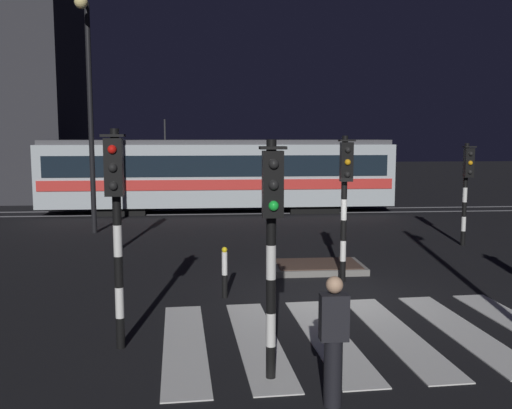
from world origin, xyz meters
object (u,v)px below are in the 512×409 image
object	(u,v)px
traffic_light_corner_far_left	(114,179)
bollard_island_edge	(225,272)
traffic_light_kerb_mid_left	(272,225)
traffic_light_median_centre	(345,187)
traffic_light_corner_far_right	(467,179)
traffic_light_corner_near_left	(116,206)
tram	(218,174)
street_lamp_trackside_left	(88,90)
pedestrian_waiting_at_kerb	(334,340)

from	to	relation	value
traffic_light_corner_far_left	bollard_island_edge	world-z (taller)	traffic_light_corner_far_left
traffic_light_kerb_mid_left	traffic_light_median_centre	distance (m)	5.79
traffic_light_median_centre	traffic_light_corner_far_right	size ratio (longest dim) A/B	1.07
traffic_light_corner_near_left	tram	world-z (taller)	tram
traffic_light_corner_far_left	traffic_light_median_centre	xyz separation A→B (m)	(5.92, -4.10, 0.09)
traffic_light_median_centre	tram	bearing A→B (deg)	102.02
traffic_light_corner_far_left	bollard_island_edge	bearing A→B (deg)	-59.13
traffic_light_corner_far_right	street_lamp_trackside_left	distance (m)	12.81
traffic_light_kerb_mid_left	street_lamp_trackside_left	world-z (taller)	street_lamp_trackside_left
traffic_light_kerb_mid_left	pedestrian_waiting_at_kerb	size ratio (longest dim) A/B	2.00
traffic_light_kerb_mid_left	traffic_light_corner_far_left	distance (m)	10.07
pedestrian_waiting_at_kerb	tram	bearing A→B (deg)	93.26
traffic_light_median_centre	pedestrian_waiting_at_kerb	world-z (taller)	traffic_light_median_centre
traffic_light_corner_far_left	traffic_light_corner_near_left	world-z (taller)	traffic_light_corner_near_left
traffic_light_kerb_mid_left	tram	distance (m)	17.93
traffic_light_corner_far_right	tram	bearing A→B (deg)	131.33
traffic_light_corner_far_left	traffic_light_median_centre	bearing A→B (deg)	-34.68
tram	pedestrian_waiting_at_kerb	bearing A→B (deg)	-86.74
traffic_light_kerb_mid_left	street_lamp_trackside_left	size ratio (longest dim) A/B	0.43
tram	pedestrian_waiting_at_kerb	size ratio (longest dim) A/B	9.15
traffic_light_median_centre	street_lamp_trackside_left	bearing A→B (deg)	134.63
traffic_light_median_centre	tram	size ratio (longest dim) A/B	0.22
street_lamp_trackside_left	tram	xyz separation A→B (m)	(4.52, 5.32, -3.24)
traffic_light_median_centre	traffic_light_corner_far_right	bearing A→B (deg)	39.87
traffic_light_kerb_mid_left	traffic_light_corner_far_left	world-z (taller)	traffic_light_kerb_mid_left
traffic_light_corner_near_left	bollard_island_edge	world-z (taller)	traffic_light_corner_near_left
traffic_light_corner_near_left	bollard_island_edge	distance (m)	3.83
street_lamp_trackside_left	bollard_island_edge	world-z (taller)	street_lamp_trackside_left
traffic_light_kerb_mid_left	traffic_light_corner_far_left	xyz separation A→B (m)	(-3.59, 9.40, -0.06)
traffic_light_corner_far_left	tram	distance (m)	9.13
traffic_light_median_centre	street_lamp_trackside_left	xyz separation A→B (m)	(-7.21, 7.30, 2.71)
traffic_light_corner_near_left	traffic_light_corner_far_right	world-z (taller)	traffic_light_corner_near_left
pedestrian_waiting_at_kerb	traffic_light_median_centre	bearing A→B (deg)	75.08
street_lamp_trackside_left	traffic_light_corner_far_right	bearing A→B (deg)	-15.10
traffic_light_corner_far_right	street_lamp_trackside_left	world-z (taller)	street_lamp_trackside_left
traffic_light_corner_far_left	street_lamp_trackside_left	bearing A→B (deg)	111.85
street_lamp_trackside_left	bollard_island_edge	xyz separation A→B (m)	(4.36, -8.35, -4.43)
traffic_light_kerb_mid_left	traffic_light_corner_far_left	bearing A→B (deg)	110.92
traffic_light_kerb_mid_left	traffic_light_median_centre	bearing A→B (deg)	66.28
traffic_light_median_centre	bollard_island_edge	bearing A→B (deg)	-159.92
traffic_light_corner_far_right	street_lamp_trackside_left	xyz separation A→B (m)	(-12.06, 3.25, 2.86)
traffic_light_corner_near_left	traffic_light_median_centre	bearing A→B (deg)	39.96
traffic_light_kerb_mid_left	street_lamp_trackside_left	xyz separation A→B (m)	(-4.88, 12.61, 2.73)
traffic_light_kerb_mid_left	traffic_light_corner_far_right	world-z (taller)	traffic_light_kerb_mid_left
traffic_light_corner_near_left	street_lamp_trackside_left	bearing A→B (deg)	102.86
street_lamp_trackside_left	pedestrian_waiting_at_kerb	xyz separation A→B (m)	(5.59, -13.39, -4.11)
traffic_light_median_centre	pedestrian_waiting_at_kerb	bearing A→B (deg)	-104.92
traffic_light_corner_far_left	tram	world-z (taller)	tram
traffic_light_corner_far_left	bollard_island_edge	xyz separation A→B (m)	(3.07, -5.14, -1.63)
traffic_light_corner_far_left	traffic_light_corner_near_left	size ratio (longest dim) A/B	0.93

